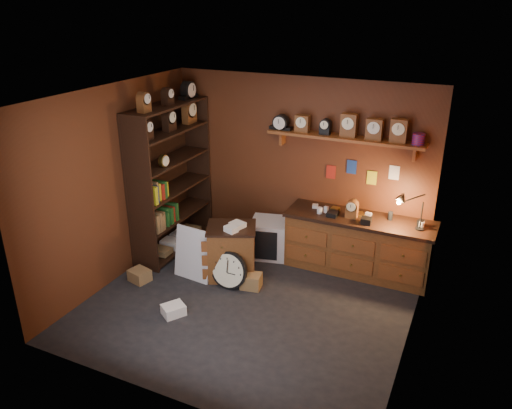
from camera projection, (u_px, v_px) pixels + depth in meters
The scene contains 11 objects.
floor at pixel (248, 305), 6.51m from camera, with size 4.00×4.00×0.00m, color black.
room_shell at pixel (254, 179), 5.92m from camera, with size 4.02×3.62×2.71m.
shelving_unit at pixel (169, 173), 7.55m from camera, with size 0.47×1.60×2.58m.
workbench at pixel (358, 242), 7.16m from camera, with size 2.09×0.66×1.36m.
low_cabinet at pixel (232, 249), 7.05m from camera, with size 0.85×0.80×0.86m.
big_round_clock at pixel (229, 270), 6.82m from camera, with size 0.54×0.17×0.54m.
white_panel at pixel (194, 277), 7.16m from camera, with size 0.58×0.03×0.77m, color silver.
mini_fridge at pixel (269, 238), 7.69m from camera, with size 0.66×0.68×0.57m.
floor_box_a at pixel (140, 275), 7.04m from camera, with size 0.27×0.23×0.17m, color olive.
floor_box_b at pixel (174, 310), 6.29m from camera, with size 0.22×0.27×0.13m, color white.
floor_box_c at pixel (251, 281), 6.87m from camera, with size 0.27×0.23×0.20m, color olive.
Camera 1 is at (2.42, -4.95, 3.72)m, focal length 35.00 mm.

